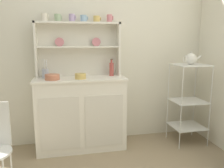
{
  "coord_description": "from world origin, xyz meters",
  "views": [
    {
      "loc": [
        -0.35,
        -1.5,
        1.37
      ],
      "look_at": [
        0.21,
        1.12,
        0.87
      ],
      "focal_mm": 37.7,
      "sensor_mm": 36.0,
      "label": 1
    }
  ],
  "objects_px": {
    "hutch_cabinet": "(81,112)",
    "bowl_mixing_large": "(52,77)",
    "utensil_jar": "(45,73)",
    "bakers_rack": "(189,97)",
    "porcelain_teapot": "(191,59)",
    "jam_bottle": "(112,69)",
    "hutch_shelf_unit": "(78,45)",
    "cup_cream_0": "(44,17)"
  },
  "relations": [
    {
      "from": "hutch_shelf_unit",
      "to": "jam_bottle",
      "type": "height_order",
      "value": "hutch_shelf_unit"
    },
    {
      "from": "utensil_jar",
      "to": "porcelain_teapot",
      "type": "xyz_separation_m",
      "value": [
        1.82,
        -0.21,
        0.16
      ]
    },
    {
      "from": "jam_bottle",
      "to": "utensil_jar",
      "type": "relative_size",
      "value": 0.97
    },
    {
      "from": "bowl_mixing_large",
      "to": "hutch_cabinet",
      "type": "bearing_deg",
      "value": 12.61
    },
    {
      "from": "hutch_shelf_unit",
      "to": "utensil_jar",
      "type": "distance_m",
      "value": 0.54
    },
    {
      "from": "jam_bottle",
      "to": "hutch_shelf_unit",
      "type": "bearing_deg",
      "value": 169.39
    },
    {
      "from": "hutch_cabinet",
      "to": "porcelain_teapot",
      "type": "xyz_separation_m",
      "value": [
        1.41,
        -0.13,
        0.67
      ]
    },
    {
      "from": "bakers_rack",
      "to": "porcelain_teapot",
      "type": "bearing_deg",
      "value": 180.0
    },
    {
      "from": "porcelain_teapot",
      "to": "hutch_cabinet",
      "type": "bearing_deg",
      "value": 174.54
    },
    {
      "from": "hutch_cabinet",
      "to": "bowl_mixing_large",
      "type": "height_order",
      "value": "bowl_mixing_large"
    },
    {
      "from": "porcelain_teapot",
      "to": "utensil_jar",
      "type": "bearing_deg",
      "value": 173.35
    },
    {
      "from": "hutch_shelf_unit",
      "to": "bakers_rack",
      "type": "bearing_deg",
      "value": -11.96
    },
    {
      "from": "hutch_shelf_unit",
      "to": "porcelain_teapot",
      "type": "bearing_deg",
      "value": -11.98
    },
    {
      "from": "hutch_shelf_unit",
      "to": "cup_cream_0",
      "type": "xyz_separation_m",
      "value": [
        -0.39,
        -0.04,
        0.33
      ]
    },
    {
      "from": "bakers_rack",
      "to": "porcelain_teapot",
      "type": "distance_m",
      "value": 0.5
    },
    {
      "from": "cup_cream_0",
      "to": "porcelain_teapot",
      "type": "height_order",
      "value": "cup_cream_0"
    },
    {
      "from": "hutch_cabinet",
      "to": "jam_bottle",
      "type": "height_order",
      "value": "jam_bottle"
    },
    {
      "from": "bakers_rack",
      "to": "utensil_jar",
      "type": "relative_size",
      "value": 4.71
    },
    {
      "from": "hutch_cabinet",
      "to": "cup_cream_0",
      "type": "bearing_deg",
      "value": 162.73
    },
    {
      "from": "bakers_rack",
      "to": "jam_bottle",
      "type": "bearing_deg",
      "value": 167.48
    },
    {
      "from": "bowl_mixing_large",
      "to": "jam_bottle",
      "type": "relative_size",
      "value": 0.78
    },
    {
      "from": "bowl_mixing_large",
      "to": "porcelain_teapot",
      "type": "height_order",
      "value": "porcelain_teapot"
    },
    {
      "from": "cup_cream_0",
      "to": "bowl_mixing_large",
      "type": "distance_m",
      "value": 0.72
    },
    {
      "from": "utensil_jar",
      "to": "hutch_shelf_unit",
      "type": "bearing_deg",
      "value": 11.73
    },
    {
      "from": "bowl_mixing_large",
      "to": "utensil_jar",
      "type": "bearing_deg",
      "value": 119.87
    },
    {
      "from": "hutch_shelf_unit",
      "to": "bowl_mixing_large",
      "type": "bearing_deg",
      "value": -144.08
    },
    {
      "from": "hutch_shelf_unit",
      "to": "porcelain_teapot",
      "type": "relative_size",
      "value": 4.46
    },
    {
      "from": "porcelain_teapot",
      "to": "bowl_mixing_large",
      "type": "bearing_deg",
      "value": 177.98
    },
    {
      "from": "hutch_shelf_unit",
      "to": "cup_cream_0",
      "type": "relative_size",
      "value": 11.13
    },
    {
      "from": "bowl_mixing_large",
      "to": "jam_bottle",
      "type": "bearing_deg",
      "value": 12.12
    },
    {
      "from": "bowl_mixing_large",
      "to": "bakers_rack",
      "type": "bearing_deg",
      "value": -2.02
    },
    {
      "from": "bakers_rack",
      "to": "jam_bottle",
      "type": "xyz_separation_m",
      "value": [
        -0.99,
        0.22,
        0.37
      ]
    },
    {
      "from": "bowl_mixing_large",
      "to": "utensil_jar",
      "type": "xyz_separation_m",
      "value": [
        -0.09,
        0.15,
        0.03
      ]
    },
    {
      "from": "utensil_jar",
      "to": "bakers_rack",
      "type": "bearing_deg",
      "value": -6.65
    },
    {
      "from": "hutch_shelf_unit",
      "to": "cup_cream_0",
      "type": "bearing_deg",
      "value": -173.94
    },
    {
      "from": "utensil_jar",
      "to": "hutch_cabinet",
      "type": "bearing_deg",
      "value": -10.66
    },
    {
      "from": "bakers_rack",
      "to": "jam_bottle",
      "type": "distance_m",
      "value": 1.08
    },
    {
      "from": "hutch_shelf_unit",
      "to": "porcelain_teapot",
      "type": "distance_m",
      "value": 1.45
    },
    {
      "from": "cup_cream_0",
      "to": "jam_bottle",
      "type": "distance_m",
      "value": 1.03
    },
    {
      "from": "hutch_shelf_unit",
      "to": "bakers_rack",
      "type": "relative_size",
      "value": 0.99
    },
    {
      "from": "jam_bottle",
      "to": "hutch_cabinet",
      "type": "bearing_deg",
      "value": -168.26
    },
    {
      "from": "hutch_shelf_unit",
      "to": "hutch_cabinet",
      "type": "bearing_deg",
      "value": -90.0
    }
  ]
}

